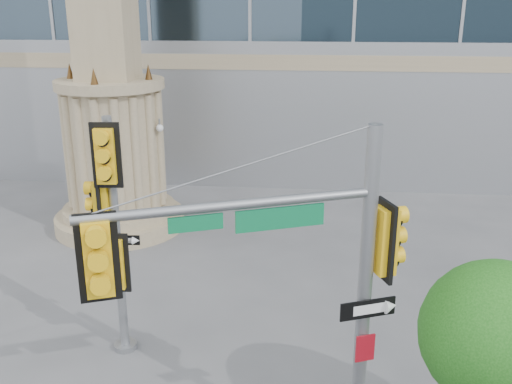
# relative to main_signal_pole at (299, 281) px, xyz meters

# --- Properties ---
(monument) EXTENTS (4.40, 4.40, 16.60)m
(monument) POSITION_rel_main_signal_pole_xyz_m (-6.44, 10.54, 1.89)
(monument) COLOR gray
(monument) RESTS_ON ground
(main_signal_pole) EXTENTS (4.31, 2.04, 5.85)m
(main_signal_pole) POSITION_rel_main_signal_pole_xyz_m (0.00, 0.00, 0.00)
(main_signal_pole) COLOR slate
(main_signal_pole) RESTS_ON ground
(secondary_signal_pole) EXTENTS (0.94, 0.69, 5.31)m
(secondary_signal_pole) POSITION_rel_main_signal_pole_xyz_m (-3.98, 3.24, -0.51)
(secondary_signal_pole) COLOR slate
(secondary_signal_pole) RESTS_ON ground
(street_tree) EXTENTS (2.40, 2.34, 3.73)m
(street_tree) POSITION_rel_main_signal_pole_xyz_m (3.07, 0.58, -1.17)
(street_tree) COLOR gray
(street_tree) RESTS_ON ground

